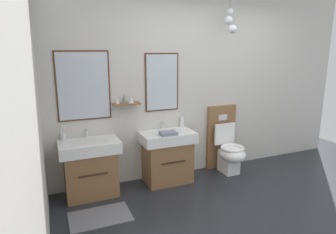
{
  "coord_description": "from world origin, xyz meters",
  "views": [
    {
      "loc": [
        -2.25,
        -2.22,
        1.86
      ],
      "look_at": [
        -0.76,
        1.36,
        0.96
      ],
      "focal_mm": 31.51,
      "sensor_mm": 36.0,
      "label": 1
    }
  ],
  "objects": [
    {
      "name": "ground_plane",
      "position": [
        0.0,
        0.0,
        -0.05
      ],
      "size": [
        6.12,
        4.67,
        0.1
      ],
      "primitive_type": "cube",
      "color": "#23262B",
      "rests_on": "ground"
    },
    {
      "name": "soap_dispenser",
      "position": [
        -0.44,
        1.58,
        0.81
      ],
      "size": [
        0.06,
        0.06,
        0.19
      ],
      "color": "white",
      "rests_on": "vanity_sink_right"
    },
    {
      "name": "toilet",
      "position": [
        0.24,
        1.41,
        0.38
      ],
      "size": [
        0.48,
        0.63,
        1.0
      ],
      "color": "brown",
      "rests_on": "ground"
    },
    {
      "name": "wall_back",
      "position": [
        -0.02,
        1.67,
        1.39
      ],
      "size": [
        4.92,
        0.61,
        2.77
      ],
      "color": "beige",
      "rests_on": "ground"
    },
    {
      "name": "tap_on_left_sink",
      "position": [
        -1.81,
        1.59,
        0.8
      ],
      "size": [
        0.03,
        0.13,
        0.11
      ],
      "color": "silver",
      "rests_on": "vanity_sink_left"
    },
    {
      "name": "wall_left",
      "position": [
        -2.4,
        0.0,
        1.38
      ],
      "size": [
        0.12,
        3.47,
        2.77
      ],
      "primitive_type": "cube",
      "color": "beige",
      "rests_on": "ground"
    },
    {
      "name": "toothbrush_cup",
      "position": [
        -2.1,
        1.57,
        0.78
      ],
      "size": [
        0.07,
        0.07,
        0.21
      ],
      "color": "silver",
      "rests_on": "vanity_sink_left"
    },
    {
      "name": "bath_mat",
      "position": [
        -1.81,
        0.83,
        0.01
      ],
      "size": [
        0.68,
        0.44,
        0.01
      ],
      "primitive_type": "cube",
      "color": "slate",
      "rests_on": "ground"
    },
    {
      "name": "vanity_sink_left",
      "position": [
        -1.81,
        1.42,
        0.38
      ],
      "size": [
        0.74,
        0.47,
        0.73
      ],
      "color": "brown",
      "rests_on": "ground"
    },
    {
      "name": "tap_on_right_sink",
      "position": [
        -0.74,
        1.59,
        0.8
      ],
      "size": [
        0.03,
        0.13,
        0.11
      ],
      "color": "silver",
      "rests_on": "vanity_sink_right"
    },
    {
      "name": "folded_hand_towel",
      "position": [
        -0.78,
        1.28,
        0.75
      ],
      "size": [
        0.22,
        0.16,
        0.04
      ],
      "primitive_type": "cube",
      "color": "gray",
      "rests_on": "vanity_sink_right"
    },
    {
      "name": "vanity_sink_right",
      "position": [
        -0.74,
        1.42,
        0.38
      ],
      "size": [
        0.74,
        0.47,
        0.73
      ],
      "color": "brown",
      "rests_on": "ground"
    }
  ]
}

